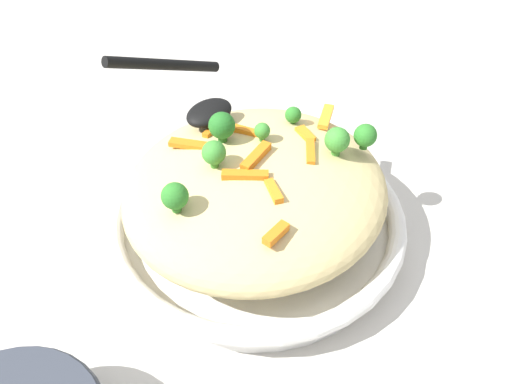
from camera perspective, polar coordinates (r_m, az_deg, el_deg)
ground_plane at (r=0.55m, az=0.00°, el=-4.85°), size 2.40×2.40×0.00m
serving_bowl at (r=0.53m, az=0.00°, el=-3.21°), size 0.31×0.31×0.04m
pasta_mound at (r=0.50m, az=0.00°, el=0.52°), size 0.27×0.26×0.07m
carrot_piece_0 at (r=0.47m, az=-0.28°, el=4.02°), size 0.04×0.01×0.01m
carrot_piece_1 at (r=0.53m, az=-4.59°, el=7.28°), size 0.04×0.01×0.01m
carrot_piece_2 at (r=0.41m, az=2.28°, el=-4.74°), size 0.03×0.01×0.01m
carrot_piece_3 at (r=0.52m, az=-1.60°, el=6.99°), size 0.02×0.04×0.01m
carrot_piece_4 at (r=0.49m, az=6.20°, el=4.53°), size 0.04×0.03×0.01m
carrot_piece_5 at (r=0.51m, az=-7.57°, el=5.38°), size 0.03×0.04×0.01m
carrot_piece_6 at (r=0.44m, az=2.02°, el=0.10°), size 0.02×0.03×0.01m
carrot_piece_7 at (r=0.55m, az=7.95°, el=8.50°), size 0.04×0.03×0.01m
carrot_piece_8 at (r=0.52m, az=5.60°, el=6.50°), size 0.02×0.03×0.01m
carrot_piece_9 at (r=0.46m, az=-1.25°, el=1.86°), size 0.03×0.04×0.01m
broccoli_floret_0 at (r=0.53m, az=4.24°, el=8.72°), size 0.02×0.02×0.02m
broccoli_floret_1 at (r=0.50m, az=0.70°, el=6.94°), size 0.02×0.02×0.02m
broccoli_floret_2 at (r=0.49m, az=-3.90°, el=7.49°), size 0.03×0.03×0.03m
broccoli_floret_3 at (r=0.51m, az=12.31°, el=6.26°), size 0.02×0.02×0.03m
broccoli_floret_4 at (r=0.49m, az=9.20°, el=5.83°), size 0.02×0.02×0.03m
broccoli_floret_5 at (r=0.46m, az=-4.81°, el=4.44°), size 0.02×0.02×0.03m
broccoli_floret_6 at (r=0.43m, az=-9.20°, el=-0.50°), size 0.02×0.02×0.03m
serving_spoon at (r=0.54m, az=-7.09°, el=10.83°), size 0.14×0.11×0.07m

